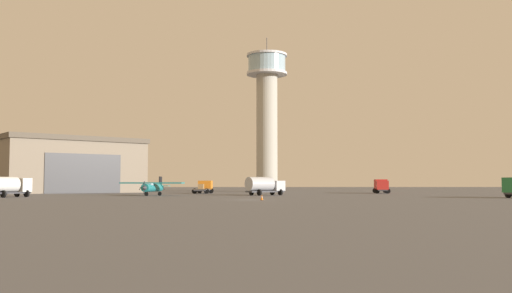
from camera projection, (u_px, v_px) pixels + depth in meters
name	position (u px, v px, depth m)	size (l,w,h in m)	color
ground_plane	(251.00, 200.00, 67.74)	(400.00, 400.00, 0.00)	#545456
control_tower	(267.00, 107.00, 132.81)	(9.60, 9.60, 36.52)	#B2AD9E
hangar	(67.00, 165.00, 116.95)	(33.97, 32.20, 11.26)	#7A6B56
airplane_teal	(153.00, 187.00, 89.43)	(10.45, 8.16, 3.08)	teal
truck_fuel_tanker_silver	(264.00, 185.00, 91.30)	(6.72, 5.72, 2.98)	#38383D
truck_box_red	(381.00, 185.00, 109.16)	(3.65, 7.06, 2.69)	#38383D
truck_fuel_tanker_white	(9.00, 186.00, 79.35)	(4.83, 6.14, 2.88)	#38383D
truck_flatbed_orange	(204.00, 187.00, 108.13)	(3.88, 6.89, 2.45)	#38383D
traffic_cone_near_left	(262.00, 197.00, 65.58)	(0.36, 0.36, 0.67)	black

